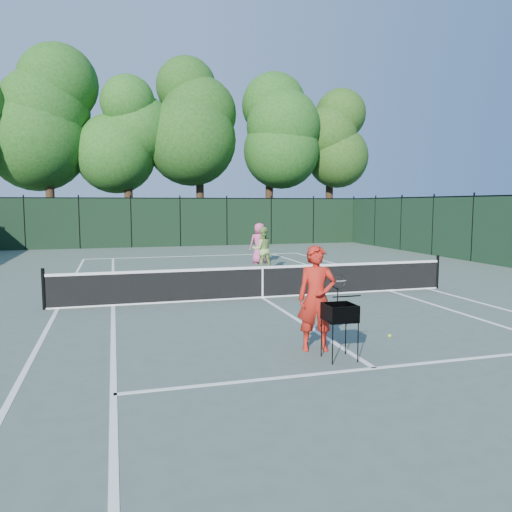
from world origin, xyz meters
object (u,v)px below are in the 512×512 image
object	(u,v)px
player_pink	(259,243)
loose_ball_midcourt	(390,336)
player_green	(262,249)
ball_hopper	(340,313)
coach	(317,298)

from	to	relation	value
player_pink	loose_ball_midcourt	world-z (taller)	player_pink
player_green	loose_ball_midcourt	distance (m)	10.12
player_pink	ball_hopper	bearing A→B (deg)	79.27
coach	player_green	world-z (taller)	coach
player_pink	player_green	xyz separation A→B (m)	(-0.65, -2.61, -0.03)
player_pink	loose_ball_midcourt	xyz separation A→B (m)	(-0.98, -12.69, -0.88)
player_green	ball_hopper	distance (m)	11.26
coach	player_pink	xyz separation A→B (m)	(2.75, 13.09, -0.05)
player_green	loose_ball_midcourt	size ratio (longest dim) A/B	26.03
coach	loose_ball_midcourt	distance (m)	2.04
player_green	ball_hopper	world-z (taller)	player_green
coach	player_green	bearing A→B (deg)	93.37
player_green	ball_hopper	xyz separation A→B (m)	(-1.93, -11.10, -0.07)
player_pink	loose_ball_midcourt	size ratio (longest dim) A/B	26.90
player_pink	ball_hopper	xyz separation A→B (m)	(-2.58, -13.71, -0.10)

